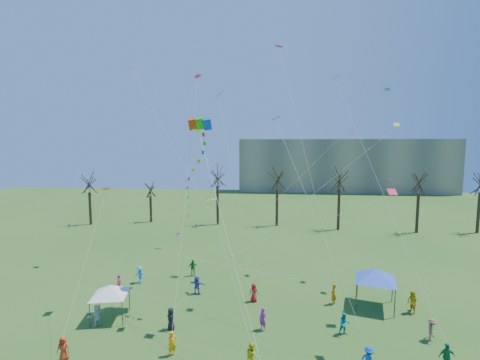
# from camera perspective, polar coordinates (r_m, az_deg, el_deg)

# --- Properties ---
(distant_building) EXTENTS (60.00, 14.00, 15.00)m
(distant_building) POSITION_cam_1_polar(r_m,az_deg,el_deg) (102.89, 17.16, 2.45)
(distant_building) COLOR gray
(distant_building) RESTS_ON ground
(bare_tree_row) EXTENTS (67.27, 7.99, 10.36)m
(bare_tree_row) POSITION_cam_1_polar(r_m,az_deg,el_deg) (54.56, 9.81, -1.01)
(bare_tree_row) COLOR black
(bare_tree_row) RESTS_ON ground
(big_box_kite) EXTENTS (3.94, 6.42, 17.46)m
(big_box_kite) POSITION_cam_1_polar(r_m,az_deg,el_deg) (26.84, -7.59, -1.04)
(big_box_kite) COLOR red
(big_box_kite) RESTS_ON ground
(canopy_tent_white) EXTENTS (3.55, 3.55, 2.71)m
(canopy_tent_white) POSITION_cam_1_polar(r_m,az_deg,el_deg) (29.04, -21.34, -17.09)
(canopy_tent_white) COLOR #3F3F44
(canopy_tent_white) RESTS_ON ground
(canopy_tent_blue) EXTENTS (4.22, 4.22, 3.29)m
(canopy_tent_blue) POSITION_cam_1_polar(r_m,az_deg,el_deg) (30.94, 22.15, -14.69)
(canopy_tent_blue) COLOR #3F3F44
(canopy_tent_blue) RESTS_ON ground
(festival_crowd) EXTENTS (26.10, 14.82, 1.84)m
(festival_crowd) POSITION_cam_1_polar(r_m,az_deg,el_deg) (27.68, 1.31, -21.22)
(festival_crowd) COLOR #BF3917
(festival_crowd) RESTS_ON ground
(small_kites_aloft) EXTENTS (28.34, 16.85, 32.00)m
(small_kites_aloft) POSITION_cam_1_polar(r_m,az_deg,el_deg) (29.26, 3.83, 6.60)
(small_kites_aloft) COLOR orange
(small_kites_aloft) RESTS_ON ground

